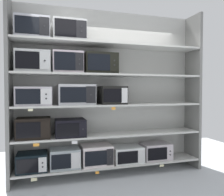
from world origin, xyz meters
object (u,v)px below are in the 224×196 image
object	(u,v)px
microwave_9	(112,95)
microwave_13	(33,28)
microwave_1	(65,158)
microwave_11	(68,63)
microwave_6	(70,128)
microwave_0	(32,162)
microwave_7	(34,96)
microwave_2	(97,155)
microwave_5	(34,128)
microwave_8	(76,95)
microwave_4	(156,151)
microwave_10	(33,62)
microwave_12	(100,64)
microwave_14	(69,31)
microwave_3	(127,154)

from	to	relation	value
microwave_9	microwave_13	distance (m)	1.59
microwave_1	microwave_11	bearing A→B (deg)	-0.44
microwave_6	microwave_9	distance (m)	0.86
microwave_0	microwave_7	distance (m)	1.00
microwave_2	microwave_5	world-z (taller)	microwave_5
microwave_8	microwave_9	bearing A→B (deg)	0.01
microwave_0	microwave_6	world-z (taller)	microwave_6
microwave_4	microwave_9	bearing A→B (deg)	179.99
microwave_0	microwave_11	distance (m)	1.61
microwave_0	microwave_10	bearing A→B (deg)	0.12
microwave_2	microwave_1	bearing A→B (deg)	-180.00
microwave_0	microwave_4	world-z (taller)	microwave_4
microwave_1	microwave_13	xyz separation A→B (m)	(-0.46, -0.00, 1.99)
microwave_2	microwave_6	distance (m)	0.63
microwave_0	microwave_9	distance (m)	1.61
microwave_8	microwave_7	bearing A→B (deg)	-179.98
microwave_4	microwave_7	world-z (taller)	microwave_7
microwave_4	microwave_11	distance (m)	2.15
microwave_9	microwave_10	xyz separation A→B (m)	(-1.23, -0.00, 0.51)
microwave_2	microwave_12	world-z (taller)	microwave_12
microwave_12	microwave_14	size ratio (longest dim) A/B	1.04
microwave_0	microwave_1	world-z (taller)	microwave_1
microwave_9	microwave_3	bearing A→B (deg)	-0.04
microwave_4	microwave_8	bearing A→B (deg)	180.00
microwave_0	microwave_8	world-z (taller)	microwave_8
microwave_0	microwave_7	size ratio (longest dim) A/B	0.85
microwave_5	microwave_7	bearing A→B (deg)	-1.13
microwave_12	microwave_13	xyz separation A→B (m)	(-1.03, 0.00, 0.49)
microwave_3	microwave_5	size ratio (longest dim) A/B	1.02
microwave_0	microwave_8	bearing A→B (deg)	0.02
microwave_7	microwave_9	size ratio (longest dim) A/B	1.23
microwave_14	microwave_11	bearing A→B (deg)	-179.90
microwave_9	microwave_14	size ratio (longest dim) A/B	0.84
microwave_1	microwave_2	distance (m)	0.51
microwave_9	microwave_10	bearing A→B (deg)	-179.99
microwave_2	microwave_13	world-z (taller)	microwave_13
microwave_1	microwave_6	bearing A→B (deg)	-0.06
microwave_8	microwave_14	size ratio (longest dim) A/B	1.14
microwave_6	microwave_13	size ratio (longest dim) A/B	0.94
microwave_0	microwave_10	distance (m)	1.51
microwave_12	microwave_13	distance (m)	1.14
microwave_13	microwave_1	bearing A→B (deg)	0.02
microwave_4	microwave_9	world-z (taller)	microwave_9
microwave_9	microwave_11	size ratio (longest dim) A/B	0.92
microwave_6	microwave_4	bearing A→B (deg)	-0.00
microwave_6	microwave_12	distance (m)	1.13
microwave_6	microwave_12	bearing A→B (deg)	-0.02
microwave_11	microwave_9	bearing A→B (deg)	0.04
microwave_7	microwave_11	xyz separation A→B (m)	(0.50, -0.00, 0.52)
microwave_1	microwave_3	xyz separation A→B (m)	(1.04, -0.00, -0.02)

